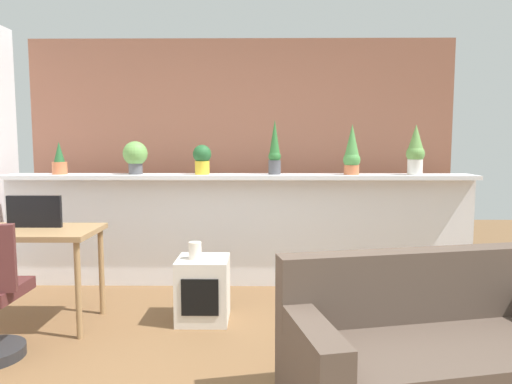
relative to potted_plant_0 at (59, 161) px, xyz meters
The scene contains 15 objects.
ground_plane 2.89m from the potted_plant_0, 48.52° to the right, with size 12.00×12.00×0.00m, color brown.
divider_wall 1.87m from the potted_plant_0, ahead, with size 4.54×0.16×1.05m, color silver.
plant_shelf 1.74m from the potted_plant_0, ahead, with size 4.54×0.37×0.04m, color silver.
brick_wall_behind 1.85m from the potted_plant_0, 20.10° to the left, with size 4.54×0.10×2.50m, color #935B47.
potted_plant_0 is the anchor object (origin of this frame).
potted_plant_1 0.74m from the potted_plant_0, ahead, with size 0.24×0.24×0.32m.
potted_plant_2 1.39m from the potted_plant_0, ahead, with size 0.18×0.18×0.29m.
potted_plant_3 2.09m from the potted_plant_0, ahead, with size 0.12×0.12×0.53m.
potted_plant_4 2.83m from the potted_plant_0, ahead, with size 0.16×0.16×0.48m.
potted_plant_5 3.43m from the potted_plant_0, ahead, with size 0.17×0.17×0.48m.
desk 1.22m from the potted_plant_0, 81.85° to the right, with size 1.10×0.60×0.75m.
tv_monitor 1.07m from the potted_plant_0, 78.17° to the right, with size 0.42×0.04×0.25m, color black.
side_cube_shelf 2.03m from the potted_plant_0, 32.49° to the right, with size 0.40×0.41×0.50m.
vase_on_shelf 1.86m from the potted_plant_0, 33.82° to the right, with size 0.10×0.10×0.13m, color silver.
couch 3.74m from the potted_plant_0, 37.58° to the right, with size 1.68×1.07×0.80m.
Camera 1 is at (0.22, -2.67, 1.41)m, focal length 33.75 mm.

